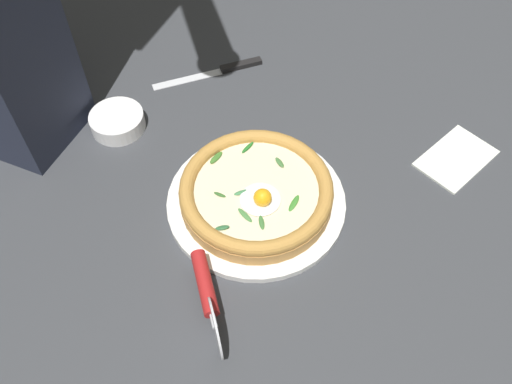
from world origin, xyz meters
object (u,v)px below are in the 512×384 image
at_px(pizza_cutter, 208,297).
at_px(folded_napkin, 456,158).
at_px(side_bowl, 117,121).
at_px(table_knife, 224,69).
at_px(pizza, 256,192).

distance_m(pizza_cutter, folded_napkin, 0.51).
bearing_deg(side_bowl, table_knife, -32.23).
bearing_deg(folded_napkin, side_bowl, 100.86).
distance_m(side_bowl, pizza_cutter, 0.41).
xyz_separation_m(side_bowl, pizza_cutter, (-0.29, -0.29, 0.03)).
bearing_deg(table_knife, side_bowl, 147.77).
bearing_deg(pizza, side_bowl, 73.65).
relative_size(side_bowl, table_knife, 0.52).
xyz_separation_m(side_bowl, folded_napkin, (0.12, -0.61, -0.01)).
bearing_deg(folded_napkin, pizza, 123.46).
relative_size(pizza, table_knife, 1.31).
xyz_separation_m(pizza_cutter, table_knife, (0.50, 0.16, -0.04)).
relative_size(pizza_cutter, folded_napkin, 1.02).
height_order(pizza, side_bowl, pizza).
bearing_deg(folded_napkin, table_knife, 78.77).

